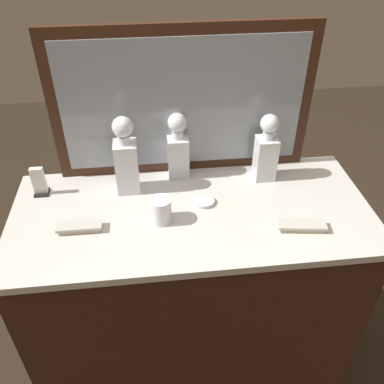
{
  "coord_description": "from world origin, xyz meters",
  "views": [
    {
      "loc": [
        -0.13,
        -1.09,
        1.83
      ],
      "look_at": [
        0.0,
        0.0,
        1.0
      ],
      "focal_mm": 38.47,
      "sensor_mm": 36.0,
      "label": 1
    }
  ],
  "objects_px": {
    "crystal_tumbler_right": "(161,211)",
    "silver_brush_far_right": "(302,226)",
    "crystal_decanter_center": "(127,162)",
    "napkin_holder": "(39,183)",
    "silver_brush_right": "(80,227)",
    "porcelain_dish": "(204,201)",
    "crystal_decanter_right": "(178,152)",
    "crystal_decanter_far_right": "(266,154)"
  },
  "relations": [
    {
      "from": "crystal_decanter_far_right",
      "to": "crystal_decanter_center",
      "type": "xyz_separation_m",
      "value": [
        -0.51,
        -0.02,
        0.01
      ]
    },
    {
      "from": "crystal_decanter_far_right",
      "to": "crystal_decanter_center",
      "type": "distance_m",
      "value": 0.51
    },
    {
      "from": "silver_brush_right",
      "to": "napkin_holder",
      "type": "relative_size",
      "value": 1.33
    },
    {
      "from": "crystal_decanter_right",
      "to": "crystal_decanter_center",
      "type": "distance_m",
      "value": 0.2
    },
    {
      "from": "crystal_decanter_center",
      "to": "silver_brush_far_right",
      "type": "relative_size",
      "value": 1.81
    },
    {
      "from": "crystal_decanter_far_right",
      "to": "crystal_tumbler_right",
      "type": "height_order",
      "value": "crystal_decanter_far_right"
    },
    {
      "from": "crystal_decanter_center",
      "to": "crystal_tumbler_right",
      "type": "height_order",
      "value": "crystal_decanter_center"
    },
    {
      "from": "porcelain_dish",
      "to": "silver_brush_right",
      "type": "bearing_deg",
      "value": -167.47
    },
    {
      "from": "silver_brush_right",
      "to": "napkin_holder",
      "type": "distance_m",
      "value": 0.27
    },
    {
      "from": "crystal_decanter_far_right",
      "to": "napkin_holder",
      "type": "xyz_separation_m",
      "value": [
        -0.83,
        -0.01,
        -0.06
      ]
    },
    {
      "from": "crystal_decanter_far_right",
      "to": "crystal_tumbler_right",
      "type": "distance_m",
      "value": 0.46
    },
    {
      "from": "silver_brush_far_right",
      "to": "napkin_holder",
      "type": "distance_m",
      "value": 0.93
    },
    {
      "from": "napkin_holder",
      "to": "silver_brush_right",
      "type": "bearing_deg",
      "value": -53.83
    },
    {
      "from": "crystal_decanter_far_right",
      "to": "crystal_tumbler_right",
      "type": "xyz_separation_m",
      "value": [
        -0.4,
        -0.21,
        -0.07
      ]
    },
    {
      "from": "crystal_decanter_far_right",
      "to": "silver_brush_far_right",
      "type": "bearing_deg",
      "value": -80.74
    },
    {
      "from": "silver_brush_right",
      "to": "crystal_decanter_center",
      "type": "bearing_deg",
      "value": 52.21
    },
    {
      "from": "crystal_tumbler_right",
      "to": "silver_brush_far_right",
      "type": "distance_m",
      "value": 0.46
    },
    {
      "from": "silver_brush_far_right",
      "to": "porcelain_dish",
      "type": "relative_size",
      "value": 2.16
    },
    {
      "from": "crystal_decanter_far_right",
      "to": "crystal_decanter_right",
      "type": "xyz_separation_m",
      "value": [
        -0.32,
        0.05,
        -0.0
      ]
    },
    {
      "from": "silver_brush_far_right",
      "to": "porcelain_dish",
      "type": "xyz_separation_m",
      "value": [
        -0.3,
        0.17,
        -0.01
      ]
    },
    {
      "from": "crystal_decanter_center",
      "to": "silver_brush_far_right",
      "type": "height_order",
      "value": "crystal_decanter_center"
    },
    {
      "from": "crystal_decanter_center",
      "to": "crystal_decanter_far_right",
      "type": "bearing_deg",
      "value": 2.16
    },
    {
      "from": "crystal_tumbler_right",
      "to": "napkin_holder",
      "type": "xyz_separation_m",
      "value": [
        -0.42,
        0.2,
        0.01
      ]
    },
    {
      "from": "crystal_decanter_center",
      "to": "silver_brush_right",
      "type": "xyz_separation_m",
      "value": [
        -0.16,
        -0.21,
        -0.11
      ]
    },
    {
      "from": "porcelain_dish",
      "to": "crystal_tumbler_right",
      "type": "bearing_deg",
      "value": -153.68
    },
    {
      "from": "crystal_decanter_center",
      "to": "napkin_holder",
      "type": "height_order",
      "value": "crystal_decanter_center"
    },
    {
      "from": "crystal_decanter_right",
      "to": "crystal_decanter_far_right",
      "type": "bearing_deg",
      "value": -9.5
    },
    {
      "from": "crystal_decanter_right",
      "to": "crystal_tumbler_right",
      "type": "bearing_deg",
      "value": -107.25
    },
    {
      "from": "crystal_tumbler_right",
      "to": "silver_brush_far_right",
      "type": "xyz_separation_m",
      "value": [
        0.45,
        -0.09,
        -0.03
      ]
    },
    {
      "from": "crystal_decanter_center",
      "to": "napkin_holder",
      "type": "xyz_separation_m",
      "value": [
        -0.32,
        0.01,
        -0.07
      ]
    },
    {
      "from": "crystal_decanter_right",
      "to": "silver_brush_right",
      "type": "bearing_deg",
      "value": -141.25
    },
    {
      "from": "crystal_decanter_far_right",
      "to": "silver_brush_right",
      "type": "xyz_separation_m",
      "value": [
        -0.67,
        -0.23,
        -0.09
      ]
    },
    {
      "from": "crystal_tumbler_right",
      "to": "silver_brush_right",
      "type": "distance_m",
      "value": 0.27
    },
    {
      "from": "crystal_decanter_right",
      "to": "porcelain_dish",
      "type": "distance_m",
      "value": 0.22
    },
    {
      "from": "silver_brush_right",
      "to": "crystal_decanter_far_right",
      "type": "bearing_deg",
      "value": 18.57
    },
    {
      "from": "crystal_tumbler_right",
      "to": "silver_brush_far_right",
      "type": "height_order",
      "value": "crystal_tumbler_right"
    },
    {
      "from": "crystal_decanter_right",
      "to": "porcelain_dish",
      "type": "xyz_separation_m",
      "value": [
        0.07,
        -0.19,
        -0.1
      ]
    },
    {
      "from": "napkin_holder",
      "to": "crystal_decanter_right",
      "type": "bearing_deg",
      "value": 7.16
    },
    {
      "from": "crystal_decanter_right",
      "to": "crystal_decanter_center",
      "type": "bearing_deg",
      "value": -158.74
    },
    {
      "from": "crystal_tumbler_right",
      "to": "silver_brush_right",
      "type": "height_order",
      "value": "crystal_tumbler_right"
    },
    {
      "from": "crystal_decanter_far_right",
      "to": "crystal_decanter_right",
      "type": "relative_size",
      "value": 1.01
    },
    {
      "from": "crystal_decanter_center",
      "to": "napkin_holder",
      "type": "bearing_deg",
      "value": 178.24
    }
  ]
}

